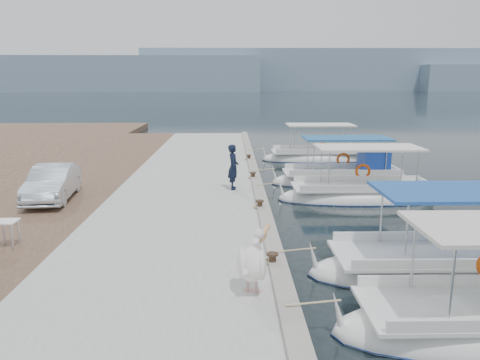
# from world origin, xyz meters

# --- Properties ---
(ground) EXTENTS (400.00, 400.00, 0.00)m
(ground) POSITION_xyz_m (0.00, 0.00, 0.00)
(ground) COLOR black
(ground) RESTS_ON ground
(concrete_quay) EXTENTS (6.00, 40.00, 0.50)m
(concrete_quay) POSITION_xyz_m (-3.00, 5.00, 0.25)
(concrete_quay) COLOR #A3A39E
(concrete_quay) RESTS_ON ground
(quay_curb) EXTENTS (0.44, 40.00, 0.12)m
(quay_curb) POSITION_xyz_m (-0.22, 5.00, 0.56)
(quay_curb) COLOR gray
(quay_curb) RESTS_ON concrete_quay
(cobblestone_strip) EXTENTS (4.00, 40.00, 0.50)m
(cobblestone_strip) POSITION_xyz_m (-8.00, 5.00, 0.25)
(cobblestone_strip) COLOR #50382A
(cobblestone_strip) RESTS_ON ground
(distant_hills) EXTENTS (330.00, 60.00, 18.00)m
(distant_hills) POSITION_xyz_m (29.61, 201.49, 7.61)
(distant_hills) COLOR gray
(distant_hills) RESTS_ON ground
(fishing_caique_b) EXTENTS (7.67, 2.47, 2.83)m
(fishing_caique_b) POSITION_xyz_m (4.42, -2.97, 0.12)
(fishing_caique_b) COLOR silver
(fishing_caique_b) RESTS_ON ground
(fishing_caique_c) EXTENTS (7.00, 2.24, 2.83)m
(fishing_caique_c) POSITION_xyz_m (4.09, 4.68, 0.12)
(fishing_caique_c) COLOR silver
(fishing_caique_c) RESTS_ON ground
(fishing_caique_d) EXTENTS (6.74, 2.21, 2.83)m
(fishing_caique_d) POSITION_xyz_m (4.06, 7.78, 0.19)
(fishing_caique_d) COLOR silver
(fishing_caique_d) RESTS_ON ground
(fishing_caique_e) EXTENTS (6.74, 2.28, 2.83)m
(fishing_caique_e) POSITION_xyz_m (3.96, 14.42, 0.12)
(fishing_caique_e) COLOR silver
(fishing_caique_e) RESTS_ON ground
(mooring_bollards) EXTENTS (0.28, 20.28, 0.33)m
(mooring_bollards) POSITION_xyz_m (-0.35, 1.50, 0.69)
(mooring_bollards) COLOR black
(mooring_bollards) RESTS_ON concrete_quay
(pelican) EXTENTS (0.90, 1.61, 1.26)m
(pelican) POSITION_xyz_m (-0.89, -4.86, 1.15)
(pelican) COLOR tan
(pelican) RESTS_ON concrete_quay
(fisherman) EXTENTS (0.47, 0.69, 1.84)m
(fisherman) POSITION_xyz_m (-1.24, 4.60, 1.42)
(fisherman) COLOR black
(fisherman) RESTS_ON concrete_quay
(parked_car) EXTENTS (1.78, 4.02, 1.28)m
(parked_car) POSITION_xyz_m (-7.97, 3.02, 1.14)
(parked_car) COLOR silver
(parked_car) RESTS_ON cobblestone_strip
(folding_table) EXTENTS (0.55, 0.55, 0.73)m
(folding_table) POSITION_xyz_m (-7.30, -2.06, 1.02)
(folding_table) COLOR silver
(folding_table) RESTS_ON cobblestone_strip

